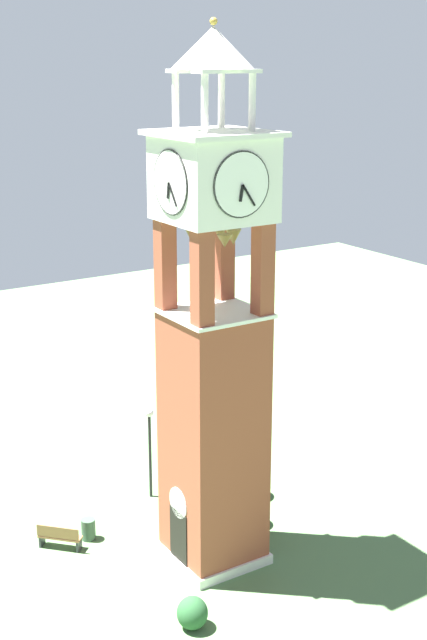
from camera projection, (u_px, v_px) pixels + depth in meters
ground at (214, 556)px, 30.97m from camera, size 80.00×80.00×0.00m
clock_tower at (213, 356)px, 28.78m from camera, size 3.43×3.43×18.20m
park_bench at (59, 537)px, 31.33m from camera, size 1.46×1.42×0.95m
lamp_post at (150, 436)px, 34.47m from camera, size 0.36×0.36×3.85m
trash_bin at (88, 529)px, 32.00m from camera, size 0.52×0.52×0.80m
shrub_near_entry at (255, 487)px, 35.10m from camera, size 1.19×1.19×0.80m
shrub_left_of_tower at (192, 613)px, 26.95m from camera, size 0.98×0.98×1.05m
shrub_behind_bench at (254, 516)px, 32.98m from camera, size 1.13×1.13×0.77m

